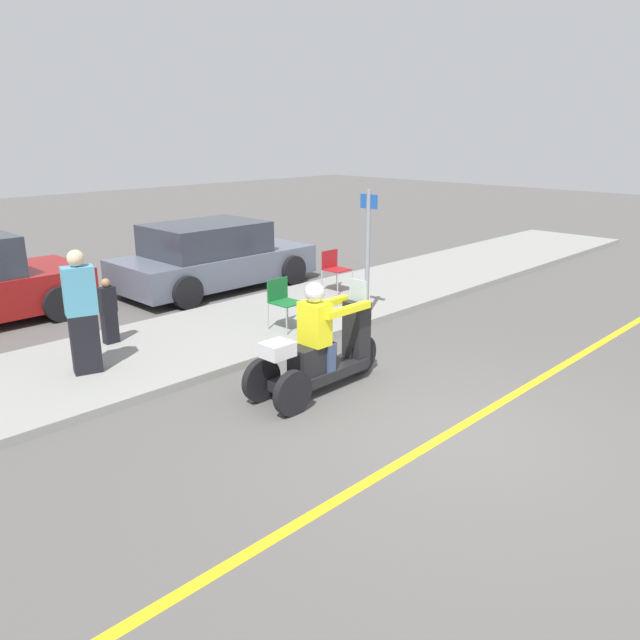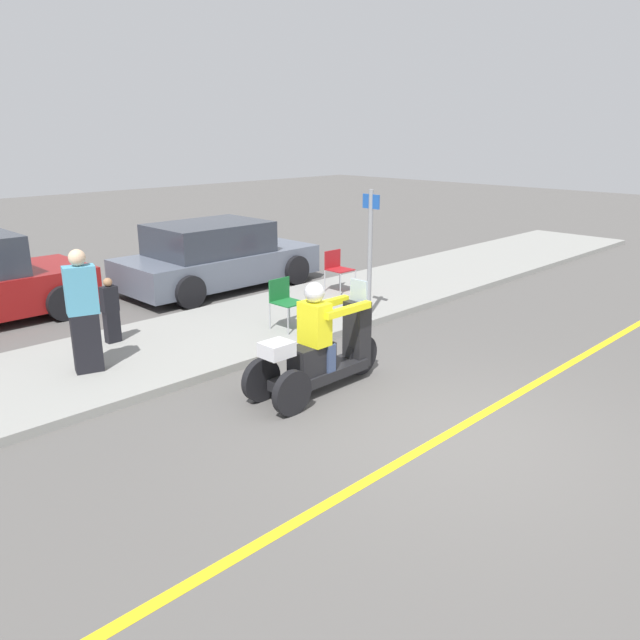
% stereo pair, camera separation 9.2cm
% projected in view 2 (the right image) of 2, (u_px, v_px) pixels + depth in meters
% --- Properties ---
extents(ground_plane, '(60.00, 60.00, 0.00)m').
position_uv_depth(ground_plane, '(450.00, 433.00, 7.02)').
color(ground_plane, '#565451').
extents(lane_stripe, '(24.00, 0.12, 0.01)m').
position_uv_depth(lane_stripe, '(441.00, 438.00, 6.90)').
color(lane_stripe, gold).
rests_on(lane_stripe, ground).
extents(sidewalk_strip, '(28.00, 2.80, 0.12)m').
position_uv_depth(sidewalk_strip, '(211.00, 336.00, 10.12)').
color(sidewalk_strip, gray).
rests_on(sidewalk_strip, ground).
extents(motorcycle_trike, '(2.12, 0.67, 1.47)m').
position_uv_depth(motorcycle_trike, '(320.00, 351.00, 8.04)').
color(motorcycle_trike, black).
rests_on(motorcycle_trike, ground).
extents(spectator_with_child, '(0.24, 0.15, 1.02)m').
position_uv_depth(spectator_with_child, '(111.00, 311.00, 9.54)').
color(spectator_with_child, black).
rests_on(spectator_with_child, sidewalk_strip).
extents(spectator_by_tree, '(0.45, 0.35, 1.68)m').
position_uv_depth(spectator_by_tree, '(83.00, 314.00, 8.29)').
color(spectator_by_tree, black).
rests_on(spectator_by_tree, sidewalk_strip).
extents(folding_chair_set_back, '(0.47, 0.47, 0.82)m').
position_uv_depth(folding_chair_set_back, '(337.00, 266.00, 12.62)').
color(folding_chair_set_back, '#A5A8AD').
rests_on(folding_chair_set_back, sidewalk_strip).
extents(folding_chair_curbside, '(0.47, 0.47, 0.82)m').
position_uv_depth(folding_chair_curbside, '(284.00, 298.00, 10.23)').
color(folding_chair_curbside, '#A5A8AD').
rests_on(folding_chair_curbside, sidewalk_strip).
extents(parked_car_lot_center, '(4.24, 2.10, 1.42)m').
position_uv_depth(parked_car_lot_center, '(216.00, 257.00, 13.29)').
color(parked_car_lot_center, slate).
rests_on(parked_car_lot_center, ground).
extents(street_sign, '(0.08, 0.36, 2.20)m').
position_uv_depth(street_sign, '(370.00, 249.00, 10.71)').
color(street_sign, gray).
rests_on(street_sign, sidewalk_strip).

